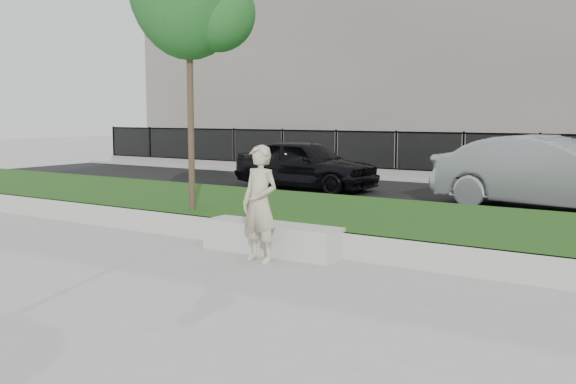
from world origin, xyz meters
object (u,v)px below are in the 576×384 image
Objects in this scene: man at (260,204)px; book at (260,220)px; stone_bench at (272,238)px; car_dark at (306,164)px; car_silver at (550,174)px.

man is 7.05× the size of book.
man is (0.18, -0.55, 0.62)m from stone_bench.
man is 0.41× the size of car_dark.
book is (-0.30, 0.12, 0.25)m from stone_bench.
book is at bearing -150.59° from car_dark.
man is at bearing -72.12° from stone_bench.
car_dark is 6.56m from car_silver.
stone_bench is 0.46× the size of car_silver.
man is at bearing -66.49° from book.
stone_bench is 9.46× the size of book.
man reaches higher than car_dark.
car_dark is at bearing 93.90° from car_silver.
car_dark is (-3.97, 7.75, -0.10)m from man.
car_silver is (3.05, 6.59, 0.38)m from book.
stone_bench is at bearing -149.05° from car_dark.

